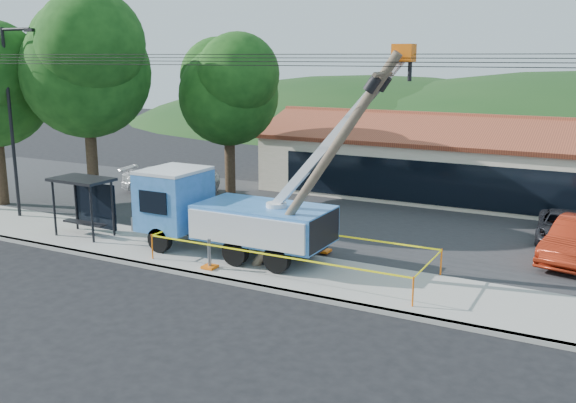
% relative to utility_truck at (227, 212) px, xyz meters
% --- Properties ---
extents(ground, '(120.00, 120.00, 0.00)m').
position_rel_utility_truck_xyz_m(ground, '(1.72, -4.64, -1.81)').
color(ground, black).
rests_on(ground, ground).
extents(curb, '(60.00, 0.25, 0.15)m').
position_rel_utility_truck_xyz_m(curb, '(1.72, -2.54, -1.74)').
color(curb, '#AFADA4').
rests_on(curb, ground).
extents(sidewalk, '(60.00, 4.00, 0.15)m').
position_rel_utility_truck_xyz_m(sidewalk, '(1.72, -0.64, -1.74)').
color(sidewalk, '#AFADA4').
rests_on(sidewalk, ground).
extents(parking_lot, '(60.00, 12.00, 0.10)m').
position_rel_utility_truck_xyz_m(parking_lot, '(1.72, 7.36, -1.76)').
color(parking_lot, '#28282B').
rests_on(parking_lot, ground).
extents(strip_mall, '(22.50, 8.53, 4.67)m').
position_rel_utility_truck_xyz_m(strip_mall, '(5.72, 15.34, 0.07)').
color(strip_mall, beige).
rests_on(strip_mall, ground).
extents(streetlight, '(2.13, 0.22, 9.00)m').
position_rel_utility_truck_xyz_m(streetlight, '(-12.06, 0.36, 3.49)').
color(streetlight, black).
rests_on(streetlight, ground).
extents(tree_west_near, '(7.56, 6.72, 10.80)m').
position_rel_utility_truck_xyz_m(tree_west_near, '(-10.28, 3.36, 5.71)').
color(tree_west_near, '#332316').
rests_on(tree_west_near, ground).
extents(tree_lot, '(6.30, 5.60, 8.94)m').
position_rel_utility_truck_xyz_m(tree_lot, '(-5.28, 8.36, 4.40)').
color(tree_lot, '#332316').
rests_on(tree_lot, ground).
extents(hill_west, '(78.40, 56.00, 28.00)m').
position_rel_utility_truck_xyz_m(hill_west, '(-13.28, 50.36, -1.81)').
color(hill_west, '#143714').
rests_on(hill_west, ground).
extents(utility_truck, '(11.03, 4.23, 7.93)m').
position_rel_utility_truck_xyz_m(utility_truck, '(0.00, 0.00, 0.00)').
color(utility_truck, black).
rests_on(utility_truck, ground).
extents(leaning_pole, '(5.48, 1.77, 7.85)m').
position_rel_utility_truck_xyz_m(leaning_pole, '(4.60, -0.75, 2.58)').
color(leaning_pole, brown).
rests_on(leaning_pole, ground).
extents(bus_shelter, '(2.64, 1.65, 2.52)m').
position_rel_utility_truck_xyz_m(bus_shelter, '(-6.85, -0.57, 0.18)').
color(bus_shelter, black).
rests_on(bus_shelter, ground).
extents(caution_tape, '(10.29, 3.37, 0.97)m').
position_rel_utility_truck_xyz_m(caution_tape, '(2.97, -0.29, -0.94)').
color(caution_tape, orange).
rests_on(caution_tape, ground).
extents(car_silver, '(2.82, 4.74, 1.51)m').
position_rel_utility_truck_xyz_m(car_silver, '(-7.43, 7.98, -1.81)').
color(car_silver, '#9FA2A5').
rests_on(car_silver, ground).
extents(car_white, '(5.33, 3.04, 1.45)m').
position_rel_utility_truck_xyz_m(car_white, '(-9.49, 8.10, -1.81)').
color(car_white, white).
rests_on(car_white, ground).
extents(car_dark, '(2.34, 4.51, 1.21)m').
position_rel_utility_truck_xyz_m(car_dark, '(11.42, 8.25, -1.81)').
color(car_dark, black).
rests_on(car_dark, ground).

